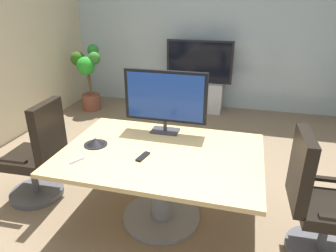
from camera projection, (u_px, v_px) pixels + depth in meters
ground_plane at (154, 205)px, 3.19m from camera, size 7.67×7.67×0.00m
wall_back_glass_partition at (207, 27)px, 5.57m from camera, size 5.22×0.10×2.98m
conference_table at (161, 170)px, 2.80m from camera, size 1.79×1.24×0.73m
office_chair_left at (39, 160)px, 3.16m from camera, size 0.60×0.58×1.09m
office_chair_right at (317, 208)px, 2.43m from camera, size 0.60×0.58×1.09m
tv_monitor at (165, 98)px, 3.01m from camera, size 0.84×0.18×0.64m
wall_display_unit at (198, 88)px, 5.68m from camera, size 1.20×0.36×1.31m
potted_plant at (88, 75)px, 5.61m from camera, size 0.62×0.61×1.20m
conference_phone at (95, 142)px, 2.85m from camera, size 0.22×0.22×0.07m
remote_control at (143, 157)px, 2.63m from camera, size 0.08×0.18×0.02m
whiteboard_marker at (77, 160)px, 2.57m from camera, size 0.08×0.12×0.02m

